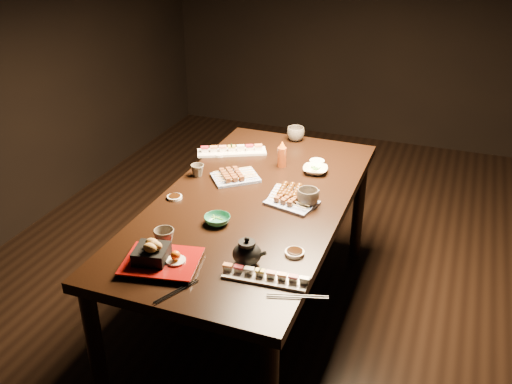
# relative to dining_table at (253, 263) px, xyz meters

# --- Properties ---
(ground) EXTENTS (5.00, 5.00, 0.00)m
(ground) POSITION_rel_dining_table_xyz_m (0.15, 0.39, -0.38)
(ground) COLOR black
(ground) RESTS_ON ground
(dining_table) EXTENTS (1.18, 1.92, 0.75)m
(dining_table) POSITION_rel_dining_table_xyz_m (0.00, 0.00, 0.00)
(dining_table) COLOR black
(dining_table) RESTS_ON ground
(sushi_platter_near) EXTENTS (0.35, 0.12, 0.04)m
(sushi_platter_near) POSITION_rel_dining_table_xyz_m (0.28, -0.60, 0.40)
(sushi_platter_near) COLOR white
(sushi_platter_near) RESTS_ON dining_table
(sushi_platter_far) EXTENTS (0.41, 0.28, 0.05)m
(sushi_platter_far) POSITION_rel_dining_table_xyz_m (-0.32, 0.50, 0.40)
(sushi_platter_far) COLOR white
(sushi_platter_far) RESTS_ON dining_table
(yakitori_plate_center) EXTENTS (0.29, 0.28, 0.06)m
(yakitori_plate_center) POSITION_rel_dining_table_xyz_m (-0.17, 0.19, 0.41)
(yakitori_plate_center) COLOR #828EB6
(yakitori_plate_center) RESTS_ON dining_table
(yakitori_plate_right) EXTENTS (0.27, 0.22, 0.06)m
(yakitori_plate_right) POSITION_rel_dining_table_xyz_m (0.20, 0.03, 0.40)
(yakitori_plate_right) COLOR #828EB6
(yakitori_plate_right) RESTS_ON dining_table
(yakitori_plate_left) EXTENTS (0.25, 0.25, 0.05)m
(yakitori_plate_left) POSITION_rel_dining_table_xyz_m (-0.16, 0.19, 0.40)
(yakitori_plate_left) COLOR #828EB6
(yakitori_plate_left) RESTS_ON dining_table
(tsukune_plate) EXTENTS (0.24, 0.18, 0.06)m
(tsukune_plate) POSITION_rel_dining_table_xyz_m (0.18, 0.10, 0.40)
(tsukune_plate) COLOR #828EB6
(tsukune_plate) RESTS_ON dining_table
(edamame_bowl_green) EXTENTS (0.15, 0.15, 0.04)m
(edamame_bowl_green) POSITION_rel_dining_table_xyz_m (-0.07, -0.27, 0.39)
(edamame_bowl_green) COLOR #277757
(edamame_bowl_green) RESTS_ON dining_table
(edamame_bowl_cream) EXTENTS (0.15, 0.15, 0.03)m
(edamame_bowl_cream) POSITION_rel_dining_table_xyz_m (0.21, 0.41, 0.39)
(edamame_bowl_cream) COLOR beige
(edamame_bowl_cream) RESTS_ON dining_table
(tempura_tray) EXTENTS (0.34, 0.30, 0.11)m
(tempura_tray) POSITION_rel_dining_table_xyz_m (-0.14, -0.66, 0.43)
(tempura_tray) COLOR black
(tempura_tray) RESTS_ON dining_table
(teacup_near_left) EXTENTS (0.10, 0.10, 0.08)m
(teacup_near_left) POSITION_rel_dining_table_xyz_m (-0.20, -0.53, 0.42)
(teacup_near_left) COLOR #52493E
(teacup_near_left) RESTS_ON dining_table
(teacup_mid_right) EXTENTS (0.13, 0.13, 0.09)m
(teacup_mid_right) POSITION_rel_dining_table_xyz_m (0.27, 0.04, 0.42)
(teacup_mid_right) COLOR #52493E
(teacup_mid_right) RESTS_ON dining_table
(teacup_far_left) EXTENTS (0.08, 0.08, 0.07)m
(teacup_far_left) POSITION_rel_dining_table_xyz_m (-0.37, 0.15, 0.41)
(teacup_far_left) COLOR #52493E
(teacup_far_left) RESTS_ON dining_table
(teacup_far_right) EXTENTS (0.11, 0.11, 0.08)m
(teacup_far_right) POSITION_rel_dining_table_xyz_m (-0.03, 0.82, 0.42)
(teacup_far_right) COLOR #52493E
(teacup_far_right) RESTS_ON dining_table
(teapot) EXTENTS (0.15, 0.15, 0.12)m
(teapot) POSITION_rel_dining_table_xyz_m (0.18, -0.52, 0.43)
(teapot) COLOR black
(teapot) RESTS_ON dining_table
(condiment_bottle) EXTENTS (0.07, 0.07, 0.15)m
(condiment_bottle) POSITION_rel_dining_table_xyz_m (0.01, 0.43, 0.45)
(condiment_bottle) COLOR maroon
(condiment_bottle) RESTS_ON dining_table
(sauce_dish_west) EXTENTS (0.09, 0.09, 0.01)m
(sauce_dish_west) POSITION_rel_dining_table_xyz_m (-0.37, -0.12, 0.38)
(sauce_dish_west) COLOR white
(sauce_dish_west) RESTS_ON dining_table
(sauce_dish_east) EXTENTS (0.09, 0.09, 0.01)m
(sauce_dish_east) POSITION_rel_dining_table_xyz_m (0.18, 0.54, 0.38)
(sauce_dish_east) COLOR white
(sauce_dish_east) RESTS_ON dining_table
(sauce_dish_se) EXTENTS (0.10, 0.10, 0.01)m
(sauce_dish_se) POSITION_rel_dining_table_xyz_m (0.34, -0.39, 0.38)
(sauce_dish_se) COLOR white
(sauce_dish_se) RESTS_ON dining_table
(sauce_dish_nw) EXTENTS (0.08, 0.08, 0.01)m
(sauce_dish_nw) POSITION_rel_dining_table_xyz_m (-0.38, 0.45, 0.38)
(sauce_dish_nw) COLOR white
(sauce_dish_nw) RESTS_ON dining_table
(chopsticks_near) EXTENTS (0.10, 0.19, 0.01)m
(chopsticks_near) POSITION_rel_dining_table_xyz_m (-0.00, -0.79, 0.38)
(chopsticks_near) COLOR black
(chopsticks_near) RESTS_ON dining_table
(chopsticks_se) EXTENTS (0.23, 0.09, 0.01)m
(chopsticks_se) POSITION_rel_dining_table_xyz_m (0.43, -0.66, 0.38)
(chopsticks_se) COLOR black
(chopsticks_se) RESTS_ON dining_table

